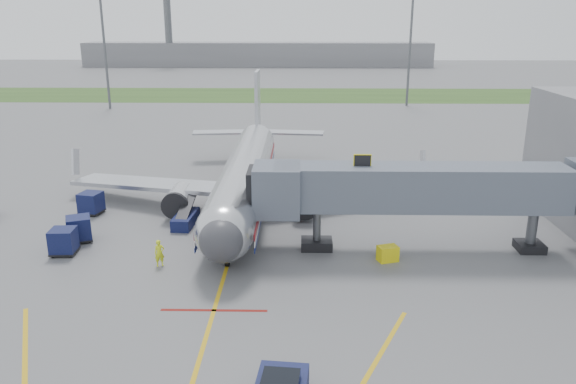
{
  "coord_description": "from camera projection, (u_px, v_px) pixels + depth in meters",
  "views": [
    {
      "loc": [
        4.74,
        -31.97,
        15.58
      ],
      "look_at": [
        3.9,
        8.26,
        3.2
      ],
      "focal_mm": 35.0,
      "sensor_mm": 36.0,
      "label": 1
    }
  ],
  "objects": [
    {
      "name": "baggage_cart_b",
      "position": [
        91.0,
        203.0,
        46.8
      ],
      "size": [
        2.03,
        2.03,
        1.84
      ],
      "color": "#0C1635",
      "rests_on": "ground"
    },
    {
      "name": "belt_loader",
      "position": [
        186.0,
        218.0,
        44.41
      ],
      "size": [
        1.69,
        4.49,
        2.16
      ],
      "color": "#0C1635",
      "rests_on": "ground"
    },
    {
      "name": "jet_bridge",
      "position": [
        418.0,
        189.0,
        38.44
      ],
      "size": [
        25.3,
        4.0,
        6.9
      ],
      "color": "slate",
      "rests_on": "ground"
    },
    {
      "name": "baggage_cart_c",
      "position": [
        79.0,
        229.0,
        40.98
      ],
      "size": [
        2.25,
        2.25,
        1.86
      ],
      "color": "#0C1635",
      "rests_on": "ground"
    },
    {
      "name": "baggage_cart_a",
      "position": [
        63.0,
        241.0,
        38.74
      ],
      "size": [
        1.79,
        1.79,
        1.82
      ],
      "color": "#0C1635",
      "rests_on": "ground"
    },
    {
      "name": "distant_terminal",
      "position": [
        258.0,
        54.0,
        196.7
      ],
      "size": [
        120.0,
        14.0,
        8.0
      ],
      "primitive_type": "cube",
      "color": "slate",
      "rests_on": "ground"
    },
    {
      "name": "apron_markings",
      "position": [
        204.0,
        344.0,
        28.16
      ],
      "size": [
        21.52,
        50.0,
        0.01
      ],
      "color": "gold",
      "rests_on": "ground"
    },
    {
      "name": "grass_strip",
      "position": [
        278.0,
        95.0,
        121.23
      ],
      "size": [
        300.0,
        25.0,
        0.01
      ],
      "primitive_type": "cube",
      "color": "#2D4C1E",
      "rests_on": "ground"
    },
    {
      "name": "airliner",
      "position": [
        245.0,
        174.0,
        49.02
      ],
      "size": [
        32.1,
        35.67,
        10.25
      ],
      "color": "silver",
      "rests_on": "ground"
    },
    {
      "name": "light_mast_right",
      "position": [
        410.0,
        47.0,
        103.23
      ],
      "size": [
        2.0,
        0.44,
        20.4
      ],
      "color": "#595B60",
      "rests_on": "ground"
    },
    {
      "name": "ramp_worker",
      "position": [
        159.0,
        253.0,
        36.84
      ],
      "size": [
        0.78,
        0.66,
        1.8
      ],
      "primitive_type": "imported",
      "rotation": [
        0.0,
        0.0,
        0.43
      ],
      "color": "#D8EB1B",
      "rests_on": "ground"
    },
    {
      "name": "ground_power_cart",
      "position": [
        388.0,
        254.0,
        37.73
      ],
      "size": [
        1.53,
        1.25,
        1.05
      ],
      "color": "yellow",
      "rests_on": "ground"
    },
    {
      "name": "control_tower",
      "position": [
        167.0,
        14.0,
        188.6
      ],
      "size": [
        4.0,
        4.0,
        30.0
      ],
      "color": "#595B60",
      "rests_on": "ground"
    },
    {
      "name": "light_mast_left",
      "position": [
        105.0,
        48.0,
        99.55
      ],
      "size": [
        2.0,
        0.44,
        20.4
      ],
      "color": "#595B60",
      "rests_on": "ground"
    },
    {
      "name": "ground",
      "position": [
        223.0,
        279.0,
        35.23
      ],
      "size": [
        400.0,
        400.0,
        0.0
      ],
      "primitive_type": "plane",
      "color": "#565659",
      "rests_on": "ground"
    }
  ]
}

